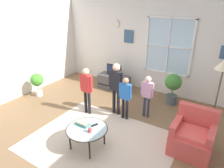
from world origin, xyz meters
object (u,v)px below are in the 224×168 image
Objects in this scene: armchair at (192,136)px; coffee_table at (87,129)px; person_pink_shirt at (147,92)px; floor_lamp at (223,73)px; television at (114,70)px; person_blue_shirt at (125,94)px; tv_stand at (114,82)px; person_black_shirt at (116,83)px; book_stack at (83,123)px; cup at (90,130)px; potted_plant_by_window at (173,86)px; remote_near_books at (95,125)px; potted_plant_corner at (37,81)px; person_red_shirt at (87,86)px.

coffee_table is (-1.80, -1.02, 0.10)m from armchair.
floor_lamp is (1.50, -0.04, 0.80)m from person_pink_shirt.
television is 1.80m from person_blue_shirt.
person_black_shirt is (0.86, -1.28, 0.62)m from tv_stand.
book_stack is 0.29m from cup.
remote_near_books is at bearing -107.51° from potted_plant_by_window.
tv_stand is 0.96× the size of person_pink_shirt.
armchair is 1.93m from remote_near_books.
potted_plant_corner is (-2.80, 0.87, 0.02)m from remote_near_books.
remote_near_books is 0.13× the size of person_pink_shirt.
coffee_table is (1.04, -2.70, 0.18)m from tv_stand.
cup reaches higher than remote_near_books.
television is at bearing 113.56° from remote_near_books.
armchair is 0.64× the size of person_black_shirt.
person_pink_shirt is 1.23× the size of potted_plant_by_window.
tv_stand is 1.76m from person_red_shirt.
potted_plant_corner is (-2.86, -0.29, -0.21)m from person_blue_shirt.
tv_stand is 0.77× the size of person_black_shirt.
person_black_shirt is at bearing 91.63° from book_stack.
person_blue_shirt reaches higher than television.
coffee_table is 9.32× the size of cup.
tv_stand is 1.21× the size of armchair.
television is 1.86m from person_pink_shirt.
coffee_table is 0.76× the size of person_blue_shirt.
person_black_shirt is at bearing 101.58° from cup.
floor_lamp is at bearing -1.39° from person_pink_shirt.
television is at bearing 97.44° from person_red_shirt.
armchair is 6.21× the size of remote_near_books.
person_black_shirt is 1.53× the size of potted_plant_by_window.
coffee_table is (1.04, -2.70, -0.24)m from television.
floor_lamp is at bearing 12.25° from person_red_shirt.
tv_stand is 11.74× the size of cup.
remote_near_books is (0.07, 0.16, 0.04)m from coffee_table.
potted_plant_corner is at bearing -154.95° from potted_plant_by_window.
remote_near_books is at bearing 27.67° from book_stack.
tv_stand is at bearing 149.33° from armchair.
person_red_shirt is (-0.94, 1.10, 0.29)m from cup.
tv_stand is at bearing 112.77° from cup.
person_blue_shirt reaches higher than tv_stand.
remote_near_books is 1.62m from person_pink_shirt.
book_stack is at bearing -88.37° from person_black_shirt.
floor_lamp is (1.91, 1.72, 1.00)m from cup.
floor_lamp is (2.21, 0.24, 0.63)m from person_black_shirt.
person_pink_shirt reaches higher than coffee_table.
person_red_shirt is (-0.68, 0.99, 0.29)m from book_stack.
person_red_shirt reaches higher than remote_near_books.
cup is 1.81m from person_pink_shirt.
potted_plant_by_window is at bearing 25.05° from potted_plant_corner.
television is 2.90m from coffee_table.
floor_lamp is at bearing -18.72° from tv_stand.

